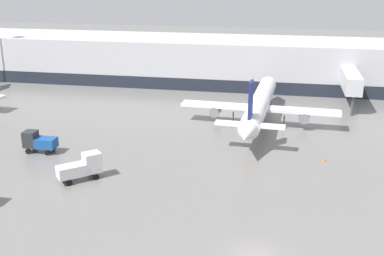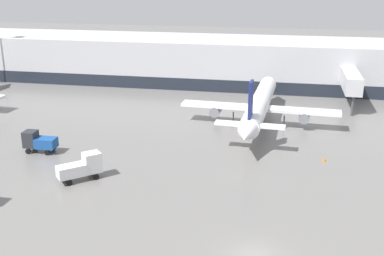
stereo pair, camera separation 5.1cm
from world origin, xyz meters
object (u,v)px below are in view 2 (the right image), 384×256
Objects in this scene: service_truck_0 at (39,141)px; service_truck_2 at (82,167)px; parked_jet_1 at (259,105)px; traffic_cone_2 at (324,159)px.

service_truck_2 reaches higher than service_truck_0.
parked_jet_1 is at bearing -149.43° from service_truck_0.
parked_jet_1 is 15.77m from traffic_cone_2.
service_truck_0 is 36.03m from traffic_cone_2.
service_truck_2 reaches higher than traffic_cone_2.
parked_jet_1 is 6.90× the size of service_truck_2.
traffic_cone_2 is (35.81, 3.85, -1.21)m from service_truck_0.
traffic_cone_2 is at bearing -20.09° from service_truck_2.
parked_jet_1 is 29.73m from service_truck_2.
service_truck_2 is 29.02m from traffic_cone_2.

